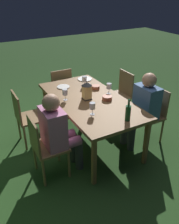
% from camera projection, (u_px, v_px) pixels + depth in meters
% --- Properties ---
extents(ground_plane, '(16.00, 16.00, 0.00)m').
position_uv_depth(ground_plane, '(89.00, 140.00, 3.89)').
color(ground_plane, '#26471E').
extents(dining_table, '(1.86, 0.96, 0.75)m').
position_uv_depth(dining_table, '(89.00, 102.00, 3.55)').
color(dining_table, brown).
rests_on(dining_table, ground).
extents(chair_head_far, '(0.40, 0.42, 0.87)m').
position_uv_depth(chair_head_far, '(60.00, 88.00, 4.56)').
color(chair_head_far, brown).
rests_on(chair_head_far, ground).
extents(chair_side_right_b, '(0.42, 0.40, 0.87)m').
position_uv_depth(chair_side_right_b, '(26.00, 116.00, 3.61)').
color(chair_side_right_b, brown).
rests_on(chair_side_right_b, ground).
extents(chair_side_right_a, '(0.42, 0.40, 0.87)m').
position_uv_depth(chair_side_right_a, '(44.00, 145.00, 2.96)').
color(chair_side_right_a, brown).
rests_on(chair_side_right_a, ground).
extents(person_in_pink, '(0.38, 0.47, 1.15)m').
position_uv_depth(person_in_pink, '(58.00, 131.00, 2.97)').
color(person_in_pink, '#C675A3').
rests_on(person_in_pink, ground).
extents(chair_side_left_a, '(0.42, 0.40, 0.87)m').
position_uv_depth(chair_side_left_a, '(151.00, 112.00, 3.70)').
color(chair_side_left_a, brown).
rests_on(chair_side_left_a, ground).
extents(person_in_blue, '(0.38, 0.47, 1.15)m').
position_uv_depth(person_in_blue, '(143.00, 107.00, 3.55)').
color(person_in_blue, '#426699').
rests_on(person_in_blue, ground).
extents(chair_side_left_b, '(0.42, 0.40, 0.87)m').
position_uv_depth(chair_side_left_b, '(120.00, 93.00, 4.34)').
color(chair_side_left_b, brown).
rests_on(chair_side_left_b, ground).
extents(lantern_centerpiece, '(0.15, 0.15, 0.27)m').
position_uv_depth(lantern_centerpiece, '(87.00, 90.00, 3.45)').
color(lantern_centerpiece, black).
rests_on(lantern_centerpiece, dining_table).
extents(green_bottle_on_table, '(0.07, 0.07, 0.29)m').
position_uv_depth(green_bottle_on_table, '(128.00, 113.00, 2.93)').
color(green_bottle_on_table, '#144723').
rests_on(green_bottle_on_table, dining_table).
extents(wine_glass_a, '(0.08, 0.08, 0.17)m').
position_uv_depth(wine_glass_a, '(89.00, 87.00, 3.61)').
color(wine_glass_a, silver).
rests_on(wine_glass_a, dining_table).
extents(wine_glass_b, '(0.08, 0.08, 0.17)m').
position_uv_depth(wine_glass_b, '(109.00, 87.00, 3.64)').
color(wine_glass_b, silver).
rests_on(wine_glass_b, dining_table).
extents(wine_glass_c, '(0.08, 0.08, 0.17)m').
position_uv_depth(wine_glass_c, '(65.00, 93.00, 3.44)').
color(wine_glass_c, silver).
rests_on(wine_glass_c, dining_table).
extents(wine_glass_d, '(0.08, 0.08, 0.17)m').
position_uv_depth(wine_glass_d, '(92.00, 106.00, 3.06)').
color(wine_glass_d, silver).
rests_on(wine_glass_d, dining_table).
extents(wine_glass_e, '(0.08, 0.08, 0.17)m').
position_uv_depth(wine_glass_e, '(84.00, 79.00, 3.90)').
color(wine_glass_e, silver).
rests_on(wine_glass_e, dining_table).
extents(plate_a, '(0.21, 0.21, 0.01)m').
position_uv_depth(plate_a, '(63.00, 87.00, 3.91)').
color(plate_a, silver).
rests_on(plate_a, dining_table).
extents(plate_b, '(0.25, 0.25, 0.01)m').
position_uv_depth(plate_b, '(85.00, 79.00, 4.22)').
color(plate_b, white).
rests_on(plate_b, dining_table).
extents(bowl_olives, '(0.14, 0.14, 0.05)m').
position_uv_depth(bowl_olives, '(95.00, 87.00, 3.85)').
color(bowl_olives, '#9E5138').
rests_on(bowl_olives, dining_table).
extents(bowl_bread, '(0.14, 0.14, 0.06)m').
position_uv_depth(bowl_bread, '(107.00, 98.00, 3.49)').
color(bowl_bread, '#9E5138').
rests_on(bowl_bread, dining_table).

